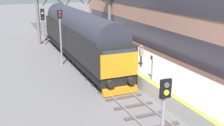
{
  "coord_description": "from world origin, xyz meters",
  "views": [
    {
      "loc": [
        -7.37,
        -21.11,
        7.44
      ],
      "look_at": [
        0.2,
        -3.14,
        1.68
      ],
      "focal_mm": 45.99,
      "sensor_mm": 36.0,
      "label": 1
    }
  ],
  "objects_px": {
    "platform_number_sign": "(152,63)",
    "waiting_passenger": "(141,54)",
    "signal_post_near": "(163,118)",
    "signal_post_mid": "(60,32)",
    "diesel_locomotive": "(79,34)",
    "signal_post_far": "(43,21)"
  },
  "relations": [
    {
      "from": "signal_post_near",
      "to": "waiting_passenger",
      "type": "xyz_separation_m",
      "value": [
        4.74,
        10.41,
        -0.56
      ]
    },
    {
      "from": "diesel_locomotive",
      "to": "signal_post_far",
      "type": "xyz_separation_m",
      "value": [
        -1.95,
        7.88,
        0.24
      ]
    },
    {
      "from": "platform_number_sign",
      "to": "signal_post_mid",
      "type": "bearing_deg",
      "value": 113.05
    },
    {
      "from": "platform_number_sign",
      "to": "waiting_passenger",
      "type": "height_order",
      "value": "platform_number_sign"
    },
    {
      "from": "signal_post_mid",
      "to": "platform_number_sign",
      "type": "bearing_deg",
      "value": -66.95
    },
    {
      "from": "diesel_locomotive",
      "to": "platform_number_sign",
      "type": "height_order",
      "value": "diesel_locomotive"
    },
    {
      "from": "signal_post_near",
      "to": "signal_post_mid",
      "type": "distance_m",
      "value": 16.35
    },
    {
      "from": "signal_post_mid",
      "to": "signal_post_far",
      "type": "height_order",
      "value": "signal_post_mid"
    },
    {
      "from": "signal_post_near",
      "to": "signal_post_mid",
      "type": "bearing_deg",
      "value": 90.0
    },
    {
      "from": "signal_post_mid",
      "to": "signal_post_far",
      "type": "xyz_separation_m",
      "value": [
        0.0,
        8.84,
        -0.29
      ]
    },
    {
      "from": "diesel_locomotive",
      "to": "signal_post_mid",
      "type": "distance_m",
      "value": 2.24
    },
    {
      "from": "signal_post_mid",
      "to": "waiting_passenger",
      "type": "height_order",
      "value": "signal_post_mid"
    },
    {
      "from": "waiting_passenger",
      "to": "platform_number_sign",
      "type": "bearing_deg",
      "value": -169.82
    },
    {
      "from": "platform_number_sign",
      "to": "waiting_passenger",
      "type": "xyz_separation_m",
      "value": [
        0.89,
        3.09,
        -0.18
      ]
    },
    {
      "from": "signal_post_far",
      "to": "waiting_passenger",
      "type": "height_order",
      "value": "signal_post_far"
    },
    {
      "from": "diesel_locomotive",
      "to": "waiting_passenger",
      "type": "height_order",
      "value": "diesel_locomotive"
    },
    {
      "from": "platform_number_sign",
      "to": "waiting_passenger",
      "type": "relative_size",
      "value": 1.06
    },
    {
      "from": "waiting_passenger",
      "to": "signal_post_far",
      "type": "bearing_deg",
      "value": 44.07
    },
    {
      "from": "platform_number_sign",
      "to": "signal_post_near",
      "type": "bearing_deg",
      "value": -117.71
    },
    {
      "from": "signal_post_mid",
      "to": "diesel_locomotive",
      "type": "bearing_deg",
      "value": 26.08
    },
    {
      "from": "signal_post_mid",
      "to": "platform_number_sign",
      "type": "relative_size",
      "value": 2.81
    },
    {
      "from": "signal_post_mid",
      "to": "signal_post_far",
      "type": "distance_m",
      "value": 8.84
    }
  ]
}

